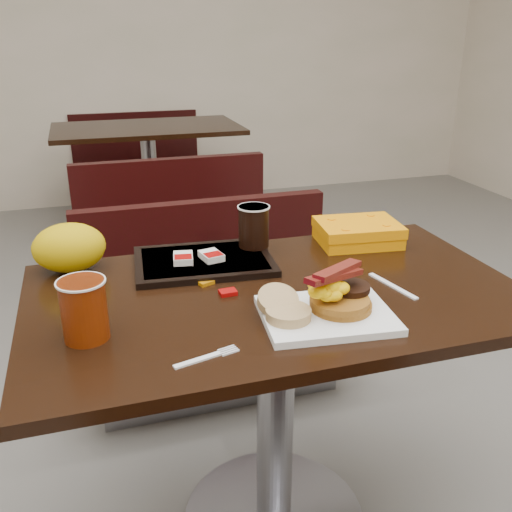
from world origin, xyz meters
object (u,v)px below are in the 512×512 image
object	(u,v)px
clamshell	(358,233)
paper_bag	(69,248)
platter	(326,315)
knife	(393,286)
table_far	(151,182)
fork	(197,360)
table_near	(275,417)
coffee_cup_far	(254,226)
tray	(204,261)
coffee_cup_near	(84,310)
bench_far_s	(167,215)
bench_near_n	(216,308)
pancake_stack	(341,302)
hashbrown_sleeve_right	(211,256)
hashbrown_sleeve_left	(183,258)
bench_far_n	(139,163)

from	to	relation	value
clamshell	paper_bag	size ratio (longest dim) A/B	1.26
platter	knife	xyz separation A→B (m)	(0.22, 0.10, -0.01)
table_far	fork	xyz separation A→B (m)	(-0.25, -2.85, 0.38)
table_near	fork	distance (m)	0.52
knife	coffee_cup_far	bearing A→B (deg)	-153.15
tray	coffee_cup_far	bearing A→B (deg)	22.57
knife	paper_bag	xyz separation A→B (m)	(-0.76, 0.34, 0.06)
table_near	table_far	world-z (taller)	same
coffee_cup_near	fork	xyz separation A→B (m)	(0.20, -0.15, -0.06)
coffee_cup_near	paper_bag	xyz separation A→B (m)	(-0.03, 0.38, -0.00)
bench_far_s	table_far	bearing A→B (deg)	90.00
fork	coffee_cup_far	xyz separation A→B (m)	(0.27, 0.52, 0.07)
clamshell	coffee_cup_near	bearing A→B (deg)	-149.91
table_far	clamshell	distance (m)	2.41
bench_near_n	table_far	size ratio (longest dim) A/B	0.83
pancake_stack	knife	xyz separation A→B (m)	(0.19, 0.10, -0.03)
pancake_stack	tray	bearing A→B (deg)	121.47
bench_near_n	hashbrown_sleeve_right	xyz separation A→B (m)	(-0.12, -0.49, 0.42)
table_near	fork	bearing A→B (deg)	-134.93
table_far	platter	xyz separation A→B (m)	(0.06, -2.76, 0.38)
hashbrown_sleeve_left	coffee_cup_near	bearing A→B (deg)	-120.38
coffee_cup_far	paper_bag	bearing A→B (deg)	178.68
bench_near_n	bench_far_s	size ratio (longest dim) A/B	1.00
paper_bag	fork	bearing A→B (deg)	-66.73
platter	table_near	bearing A→B (deg)	115.85
table_far	fork	distance (m)	2.89
bench_near_n	knife	xyz separation A→B (m)	(0.28, -0.76, 0.39)
fork	clamshell	world-z (taller)	clamshell
tray	paper_bag	bearing A→B (deg)	174.49
hashbrown_sleeve_right	paper_bag	distance (m)	0.37
bench_near_n	table_far	world-z (taller)	table_far
bench_near_n	tray	bearing A→B (deg)	-105.71
bench_far_s	paper_bag	xyz separation A→B (m)	(-0.48, -1.62, 0.46)
hashbrown_sleeve_left	coffee_cup_far	xyz separation A→B (m)	(0.21, 0.06, 0.05)
bench_near_n	clamshell	size ratio (longest dim) A/B	4.23
bench_near_n	bench_far_n	world-z (taller)	same
pancake_stack	fork	size ratio (longest dim) A/B	1.01
bench_far_s	paper_bag	size ratio (longest dim) A/B	5.33
table_near	bench_far_s	distance (m)	1.90
tray	coffee_cup_far	world-z (taller)	coffee_cup_far
fork	hashbrown_sleeve_left	distance (m)	0.47
hashbrown_sleeve_right	coffee_cup_far	size ratio (longest dim) A/B	0.58
bench_far_s	tray	distance (m)	1.73
coffee_cup_near	bench_far_n	bearing A→B (deg)	82.44
table_far	bench_far_s	bearing A→B (deg)	-90.00
coffee_cup_near	hashbrown_sleeve_left	xyz separation A→B (m)	(0.26, 0.31, -0.04)
platter	coffee_cup_near	size ratio (longest dim) A/B	2.19
knife	table_near	bearing A→B (deg)	-113.51
hashbrown_sleeve_left	paper_bag	world-z (taller)	paper_bag
bench_far_s	hashbrown_sleeve_right	world-z (taller)	hashbrown_sleeve_right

